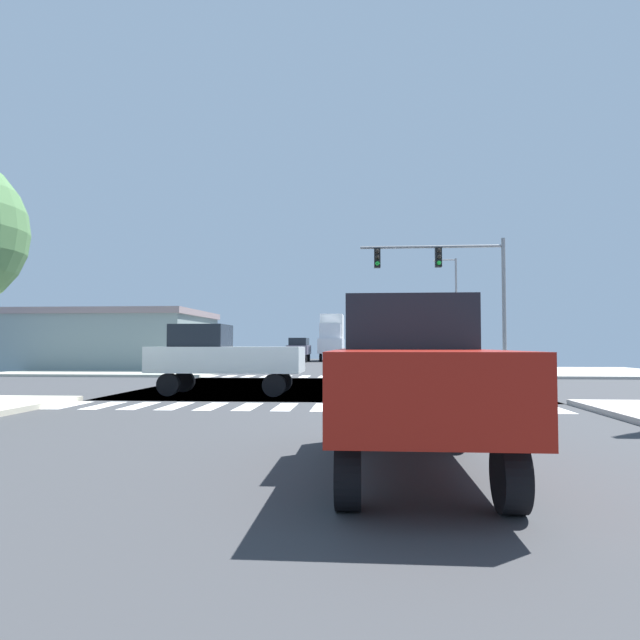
{
  "coord_description": "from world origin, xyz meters",
  "views": [
    {
      "loc": [
        1.36,
        -22.51,
        1.66
      ],
      "look_at": [
        -0.95,
        7.43,
        2.97
      ],
      "focal_mm": 32.09,
      "sensor_mm": 36.0,
      "label": 1
    }
  ],
  "objects_px": {
    "pickup_nearside_1": "(222,356)",
    "suv_crossing_1": "(299,348)",
    "traffic_signal_mast": "(449,274)",
    "street_lamp": "(453,302)",
    "box_truck_leading_1": "(332,336)",
    "pickup_trailing_2": "(412,372)",
    "bank_building": "(106,340)"
  },
  "relations": [
    {
      "from": "box_truck_leading_1",
      "to": "pickup_trailing_2",
      "type": "distance_m",
      "value": 51.86
    },
    {
      "from": "suv_crossing_1",
      "to": "traffic_signal_mast",
      "type": "bearing_deg",
      "value": 112.09
    },
    {
      "from": "street_lamp",
      "to": "suv_crossing_1",
      "type": "xyz_separation_m",
      "value": [
        -12.98,
        12.57,
        -3.46
      ]
    },
    {
      "from": "suv_crossing_1",
      "to": "pickup_trailing_2",
      "type": "height_order",
      "value": "pickup_trailing_2"
    },
    {
      "from": "pickup_trailing_2",
      "to": "pickup_nearside_1",
      "type": "bearing_deg",
      "value": 115.75
    },
    {
      "from": "suv_crossing_1",
      "to": "box_truck_leading_1",
      "type": "bearing_deg",
      "value": -128.69
    },
    {
      "from": "pickup_nearside_1",
      "to": "box_truck_leading_1",
      "type": "bearing_deg",
      "value": -2.04
    },
    {
      "from": "pickup_nearside_1",
      "to": "suv_crossing_1",
      "type": "distance_m",
      "value": 36.7
    },
    {
      "from": "traffic_signal_mast",
      "to": "street_lamp",
      "type": "relative_size",
      "value": 0.9
    },
    {
      "from": "suv_crossing_1",
      "to": "box_truck_leading_1",
      "type": "xyz_separation_m",
      "value": [
        3.0,
        3.75,
        1.17
      ]
    },
    {
      "from": "bank_building",
      "to": "pickup_trailing_2",
      "type": "xyz_separation_m",
      "value": [
        18.1,
        -29.74,
        -0.69
      ]
    },
    {
      "from": "bank_building",
      "to": "suv_crossing_1",
      "type": "xyz_separation_m",
      "value": [
        11.1,
        18.2,
        -0.59
      ]
    },
    {
      "from": "pickup_nearside_1",
      "to": "box_truck_leading_1",
      "type": "relative_size",
      "value": 0.71
    },
    {
      "from": "traffic_signal_mast",
      "to": "suv_crossing_1",
      "type": "relative_size",
      "value": 1.6
    },
    {
      "from": "pickup_nearside_1",
      "to": "suv_crossing_1",
      "type": "height_order",
      "value": "pickup_nearside_1"
    },
    {
      "from": "suv_crossing_1",
      "to": "pickup_trailing_2",
      "type": "bearing_deg",
      "value": 98.31
    },
    {
      "from": "pickup_nearside_1",
      "to": "pickup_trailing_2",
      "type": "height_order",
      "value": "same"
    },
    {
      "from": "suv_crossing_1",
      "to": "bank_building",
      "type": "bearing_deg",
      "value": 58.63
    },
    {
      "from": "traffic_signal_mast",
      "to": "street_lamp",
      "type": "xyz_separation_m",
      "value": [
        2.31,
        13.72,
        -0.4
      ]
    },
    {
      "from": "suv_crossing_1",
      "to": "box_truck_leading_1",
      "type": "distance_m",
      "value": 4.94
    },
    {
      "from": "bank_building",
      "to": "pickup_nearside_1",
      "type": "distance_m",
      "value": 22.4
    },
    {
      "from": "box_truck_leading_1",
      "to": "suv_crossing_1",
      "type": "bearing_deg",
      "value": 51.31
    },
    {
      "from": "box_truck_leading_1",
      "to": "traffic_signal_mast",
      "type": "bearing_deg",
      "value": 104.33
    },
    {
      "from": "traffic_signal_mast",
      "to": "bank_building",
      "type": "height_order",
      "value": "traffic_signal_mast"
    },
    {
      "from": "traffic_signal_mast",
      "to": "street_lamp",
      "type": "bearing_deg",
      "value": 80.43
    },
    {
      "from": "bank_building",
      "to": "pickup_trailing_2",
      "type": "bearing_deg",
      "value": -58.68
    },
    {
      "from": "bank_building",
      "to": "suv_crossing_1",
      "type": "distance_m",
      "value": 21.33
    },
    {
      "from": "pickup_nearside_1",
      "to": "suv_crossing_1",
      "type": "relative_size",
      "value": 1.11
    },
    {
      "from": "bank_building",
      "to": "suv_crossing_1",
      "type": "height_order",
      "value": "bank_building"
    },
    {
      "from": "box_truck_leading_1",
      "to": "pickup_trailing_2",
      "type": "xyz_separation_m",
      "value": [
        4.0,
        -51.69,
        -1.27
      ]
    },
    {
      "from": "street_lamp",
      "to": "bank_building",
      "type": "xyz_separation_m",
      "value": [
        -24.08,
        -5.64,
        -2.87
      ]
    },
    {
      "from": "box_truck_leading_1",
      "to": "pickup_nearside_1",
      "type": "bearing_deg",
      "value": 87.96
    }
  ]
}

